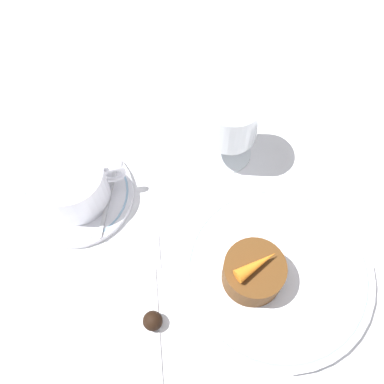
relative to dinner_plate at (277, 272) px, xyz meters
The scene contains 10 objects.
ground_plane 0.06m from the dinner_plate, 73.86° to the left, with size 3.00×3.00×0.00m, color white.
dinner_plate is the anchor object (origin of this frame).
saucer 0.29m from the dinner_plate, 142.80° to the left, with size 0.16×0.16×0.01m.
coffee_cup 0.29m from the dinner_plate, 143.18° to the left, with size 0.12×0.09×0.06m.
spoon 0.25m from the dinner_plate, 136.94° to the left, with size 0.05×0.12×0.00m.
wine_glass 0.20m from the dinner_plate, 92.59° to the left, with size 0.07×0.07×0.12m.
fork 0.16m from the dinner_plate, behind, with size 0.05×0.20×0.01m.
dessert_cake 0.04m from the dinner_plate, behind, with size 0.07×0.07×0.04m.
carrot_garnish 0.07m from the dinner_plate, behind, with size 0.06×0.03×0.02m.
chocolate_truffle 0.17m from the dinner_plate, behind, with size 0.02×0.02×0.02m.
Camera 1 is at (-0.16, -0.19, 0.56)m, focal length 42.00 mm.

